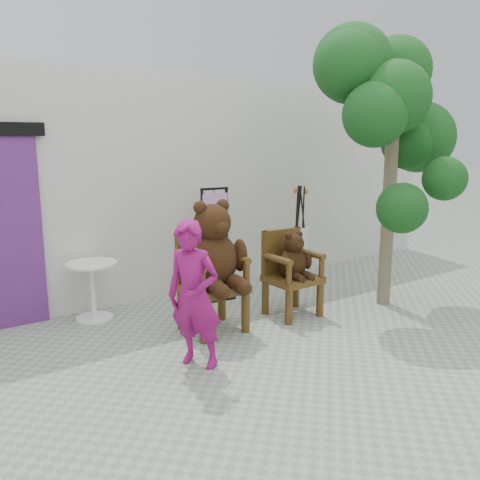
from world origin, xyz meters
The scene contains 9 objects.
ground_plane centered at (0.00, 0.00, 0.00)m, with size 60.00×60.00×0.00m, color #959B8B.
back_wall centered at (0.00, 3.10, 1.50)m, with size 9.00×1.00×3.00m, color silver.
chair_big centered at (-0.96, 1.13, 0.83)m, with size 0.74×0.78×1.49m.
chair_small centered at (0.12, 1.04, 0.63)m, with size 0.60×0.56×1.05m.
person centered at (-1.62, 0.38, 0.72)m, with size 0.53×0.35×1.44m, color #8E115F.
cafe_table centered at (-1.94, 2.27, 0.44)m, with size 0.60×0.60×0.70m.
display_stand centered at (-0.30, 2.12, 0.58)m, with size 0.48×0.39×1.51m.
stool_bucket centered at (1.24, 2.15, 0.64)m, with size 0.32×0.32×1.45m.
tree centered at (1.39, 0.75, 2.58)m, with size 2.03×1.76×3.52m.
Camera 1 is at (-3.85, -3.53, 2.15)m, focal length 38.00 mm.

